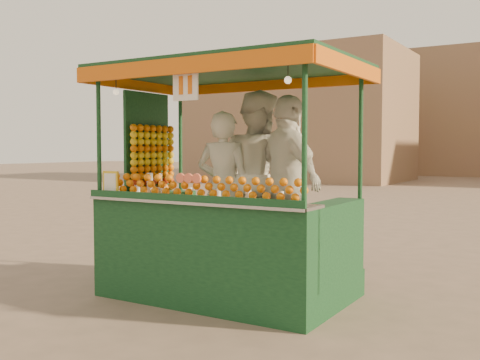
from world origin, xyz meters
The scene contains 6 objects.
ground centered at (0.00, 0.00, 0.00)m, with size 90.00×90.00×0.00m, color brown.
building_left centered at (-9.00, 20.00, 3.00)m, with size 10.00×6.00×6.00m, color #82674A.
juice_cart centered at (-0.43, -0.29, 0.77)m, with size 2.59×1.68×2.36m.
vendor_left centered at (-0.55, 0.01, 1.09)m, with size 0.66×0.50×1.63m.
vendor_middle centered at (-0.31, 0.34, 1.20)m, with size 1.10×0.99×1.86m.
vendor_right centered at (0.18, 0.07, 1.16)m, with size 1.12×0.91×1.78m.
Camera 1 is at (2.68, -5.03, 1.52)m, focal length 42.18 mm.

